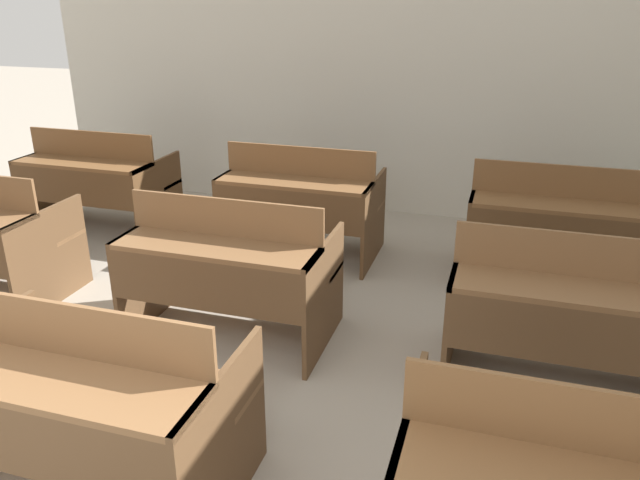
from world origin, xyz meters
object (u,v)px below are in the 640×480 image
object	(u,v)px
bench_second_center	(229,268)
bench_third_left	(97,181)
bench_third_center	(301,201)
bench_second_right	(568,312)
bench_third_right	(555,225)
bench_front_center	(88,400)

from	to	relation	value
bench_second_center	bench_third_left	xyz separation A→B (m)	(-1.93, 1.38, 0.00)
bench_second_center	bench_third_center	size ratio (longest dim) A/B	1.00
bench_third_left	bench_third_center	distance (m)	1.92
bench_second_right	bench_third_right	bearing A→B (deg)	90.36
bench_third_left	bench_third_right	world-z (taller)	same
bench_front_center	bench_third_left	size ratio (longest dim) A/B	1.00
bench_front_center	bench_third_center	bearing A→B (deg)	90.15
bench_third_center	bench_third_right	distance (m)	1.93
bench_second_right	bench_third_right	size ratio (longest dim) A/B	1.00
bench_second_center	bench_second_right	bearing A→B (deg)	0.46
bench_second_center	bench_second_right	xyz separation A→B (m)	(1.94, 0.02, 0.00)
bench_second_center	bench_third_left	distance (m)	2.37
bench_front_center	bench_second_center	size ratio (longest dim) A/B	1.00
bench_front_center	bench_third_right	xyz separation A→B (m)	(1.93, 2.76, 0.00)
bench_second_right	bench_third_left	xyz separation A→B (m)	(-3.86, 1.36, 0.00)
bench_third_center	bench_third_right	xyz separation A→B (m)	(1.93, 0.01, 0.00)
bench_third_left	bench_third_right	size ratio (longest dim) A/B	1.00
bench_second_center	bench_third_center	xyz separation A→B (m)	(-0.01, 1.37, 0.00)
bench_front_center	bench_third_right	size ratio (longest dim) A/B	1.00
bench_third_left	bench_third_center	size ratio (longest dim) A/B	1.00
bench_third_right	bench_front_center	bearing A→B (deg)	-124.92
bench_third_left	bench_third_center	xyz separation A→B (m)	(1.92, -0.01, 0.00)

